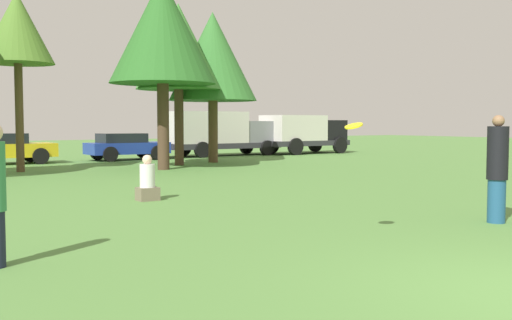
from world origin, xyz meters
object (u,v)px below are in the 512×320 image
bystander_sitting (147,182)px  parked_car_blue (126,146)px  parked_car_yellow (3,148)px  frisbee (354,126)px  delivery_truck_grey (220,132)px  tree_6 (213,57)px  person_catcher (497,169)px  tree_3 (17,29)px  tree_4 (162,31)px  delivery_truck_black (303,132)px  tree_5 (178,47)px

bystander_sitting → parked_car_blue: parked_car_blue is taller
bystander_sitting → parked_car_yellow: parked_car_yellow is taller
frisbee → parked_car_blue: 21.54m
delivery_truck_grey → tree_6: bearing=-124.5°
person_catcher → tree_3: (-4.68, 16.57, 4.22)m
tree_4 → parked_car_yellow: size_ratio=1.79×
tree_3 → delivery_truck_black: bearing=15.8°
person_catcher → parked_car_yellow: 21.68m
tree_3 → parked_car_blue: size_ratio=1.68×
person_catcher → bystander_sitting: size_ratio=1.83×
tree_4 → tree_6: (3.67, 2.63, -0.53)m
delivery_truck_black → tree_3: bearing=-165.5°
bystander_sitting → delivery_truck_black: delivery_truck_black is taller
tree_3 → tree_5: size_ratio=0.96×
person_catcher → tree_3: size_ratio=0.30×
person_catcher → tree_6: size_ratio=0.29×
tree_4 → tree_5: 2.49m
tree_6 → parked_car_blue: (-2.68, 3.87, -4.09)m
bystander_sitting → parked_car_yellow: size_ratio=0.26×
person_catcher → tree_6: bearing=-92.9°
tree_6 → delivery_truck_black: tree_6 is taller
bystander_sitting → tree_5: size_ratio=0.16×
frisbee → tree_4: 15.37m
delivery_truck_black → parked_car_blue: bearing=179.7°
person_catcher → tree_3: tree_3 is taller
tree_5 → parked_car_blue: bearing=97.4°
delivery_truck_black → bystander_sitting: bearing=-138.7°
person_catcher → parked_car_blue: size_ratio=0.50×
tree_4 → delivery_truck_black: 14.34m
tree_5 → delivery_truck_black: (10.42, 4.81, -3.72)m
tree_3 → tree_6: bearing=4.9°
delivery_truck_grey → tree_3: bearing=-156.7°
parked_car_yellow → parked_car_blue: parked_car_yellow is taller
frisbee → tree_4: bearing=76.3°
bystander_sitting → tree_5: tree_5 is taller
frisbee → parked_car_blue: size_ratio=0.07×
parked_car_yellow → person_catcher: bearing=-79.7°
person_catcher → tree_5: 17.12m
parked_car_yellow → tree_6: bearing=-26.9°
delivery_truck_black → parked_car_yellow: bearing=179.1°
tree_6 → delivery_truck_black: size_ratio=1.25×
tree_5 → parked_car_blue: (-0.60, 4.61, -4.31)m
frisbee → tree_3: (-1.31, 16.44, 3.44)m
bystander_sitting → parked_car_yellow: 14.86m
tree_4 → parked_car_blue: bearing=81.3°
person_catcher → bystander_sitting: bearing=-48.1°
tree_3 → parked_car_blue: 8.71m
frisbee → person_catcher: bearing=-2.2°
bystander_sitting → tree_4: (4.21, 8.28, 4.88)m
parked_car_yellow → parked_car_blue: bearing=-2.1°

